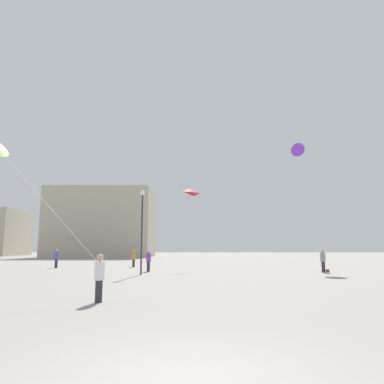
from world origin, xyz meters
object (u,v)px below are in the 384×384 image
at_px(person_in_blue, 57,258).
at_px(building_centre_hall, 105,224).
at_px(person_in_grey, 324,260).
at_px(person_in_orange, 134,258).
at_px(handbag_beside_flyer, 329,271).
at_px(kite_violet_diamond, 298,150).
at_px(lamppost_east, 143,219).
at_px(person_in_purple, 149,260).
at_px(kite_crimson_delta, 192,193).
at_px(person_in_white, 100,276).

relative_size(person_in_blue, building_centre_hall, 0.08).
distance_m(person_in_grey, building_centre_hall, 57.37).
relative_size(person_in_orange, handbag_beside_flyer, 5.21).
xyz_separation_m(person_in_grey, person_in_blue, (-23.09, 6.19, -0.00)).
height_order(kite_violet_diamond, lamppost_east, kite_violet_diamond).
height_order(person_in_blue, lamppost_east, lamppost_east).
distance_m(person_in_blue, lamppost_east, 12.95).
bearing_deg(building_centre_hall, kite_violet_diamond, -55.64).
xyz_separation_m(person_in_grey, lamppost_east, (-13.84, -2.37, 2.97)).
bearing_deg(lamppost_east, building_centre_hall, 106.71).
height_order(person_in_purple, lamppost_east, lamppost_east).
bearing_deg(person_in_purple, lamppost_east, -85.31).
bearing_deg(person_in_blue, person_in_grey, 22.38).
height_order(lamppost_east, handbag_beside_flyer, lamppost_east).
bearing_deg(person_in_orange, person_in_blue, 62.60).
relative_size(person_in_grey, lamppost_east, 0.30).
height_order(person_in_grey, kite_crimson_delta, kite_crimson_delta).
distance_m(person_in_white, building_centre_hall, 66.57).
relative_size(person_in_purple, building_centre_hall, 0.08).
xyz_separation_m(person_in_orange, person_in_white, (2.56, -23.40, 0.00)).
relative_size(person_in_white, kite_violet_diamond, 0.15).
height_order(kite_crimson_delta, lamppost_east, kite_crimson_delta).
bearing_deg(kite_crimson_delta, handbag_beside_flyer, -23.73).
bearing_deg(person_in_purple, handbag_beside_flyer, 2.49).
distance_m(person_in_blue, person_in_white, 23.64).
bearing_deg(person_in_purple, person_in_white, -82.61).
bearing_deg(kite_crimson_delta, kite_violet_diamond, 5.96).
relative_size(person_in_orange, kite_crimson_delta, 0.27).
height_order(person_in_orange, person_in_purple, person_in_purple).
xyz_separation_m(person_in_white, building_centre_hall, (-15.77, 64.39, 6.11)).
bearing_deg(lamppost_east, person_in_white, -88.42).
xyz_separation_m(person_in_blue, kite_crimson_delta, (12.81, -1.41, 5.99)).
xyz_separation_m(person_in_orange, person_in_blue, (-7.05, -1.80, 0.07)).
distance_m(kite_violet_diamond, lamppost_east, 17.93).
xyz_separation_m(person_in_purple, handbag_beside_flyer, (14.08, -0.99, -0.82)).
bearing_deg(person_in_white, person_in_orange, -175.27).
bearing_deg(person_in_purple, building_centre_hall, 114.49).
height_order(person_in_white, lamppost_east, lamppost_east).
relative_size(person_in_grey, building_centre_hall, 0.09).
distance_m(building_centre_hall, lamppost_east, 53.70).
bearing_deg(person_in_white, lamppost_east, -179.93).
bearing_deg(kite_violet_diamond, person_in_grey, -92.15).
bearing_deg(person_in_purple, kite_crimson_delta, 53.38).
relative_size(kite_crimson_delta, kite_violet_diamond, 0.56).
bearing_deg(person_in_grey, person_in_purple, -74.50).
height_order(person_in_white, handbag_beside_flyer, person_in_white).
height_order(person_in_orange, handbag_beside_flyer, person_in_orange).
height_order(person_in_white, kite_crimson_delta, kite_crimson_delta).
relative_size(kite_crimson_delta, building_centre_hall, 0.29).
bearing_deg(person_in_purple, person_in_orange, 115.07).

